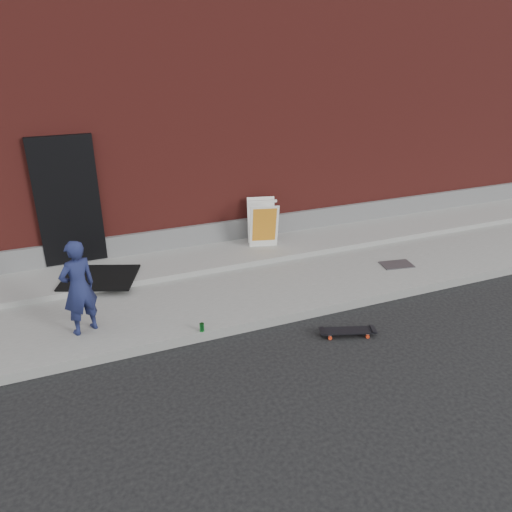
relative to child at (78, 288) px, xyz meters
name	(u,v)px	position (x,y,z in m)	size (l,w,h in m)	color
ground	(275,326)	(2.67, -0.68, -0.84)	(80.00, 80.00, 0.00)	black
sidewalk	(240,280)	(2.67, 0.82, -0.77)	(20.00, 3.00, 0.15)	slate
apron	(224,255)	(2.67, 1.72, -0.64)	(20.00, 1.20, 0.10)	gray
building	(162,102)	(2.66, 6.31, 1.66)	(20.00, 8.10, 5.00)	maroon
child	(78,288)	(0.00, 0.00, 0.00)	(0.50, 0.33, 1.38)	#1A214A
skateboard	(348,331)	(3.54, -1.31, -0.77)	(0.82, 0.44, 0.09)	red
pizza_sign	(263,223)	(3.50, 1.80, -0.14)	(0.68, 0.75, 0.90)	white
soda_can	(202,327)	(1.54, -0.63, -0.63)	(0.07, 0.07, 0.12)	#1C8C31
doormat	(100,277)	(0.37, 1.45, -0.57)	(1.19, 0.96, 0.03)	black
utility_plate	(397,265)	(5.50, 0.19, -0.68)	(0.57, 0.36, 0.02)	#515055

